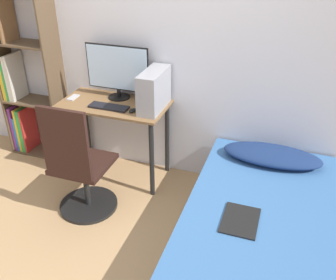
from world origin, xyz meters
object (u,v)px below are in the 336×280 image
(monitor, at_px, (117,70))
(office_chair, at_px, (80,173))
(bookshelf, at_px, (20,77))
(keyboard, at_px, (109,107))
(pc_tower, at_px, (154,90))
(bed, at_px, (258,231))

(monitor, bearing_deg, office_chair, -91.34)
(bookshelf, bearing_deg, monitor, 1.35)
(bookshelf, bearing_deg, keyboard, -11.26)
(keyboard, xyz_separation_m, pc_tower, (0.39, 0.13, 0.16))
(monitor, relative_size, pc_tower, 1.41)
(monitor, distance_m, pc_tower, 0.43)
(monitor, bearing_deg, pc_tower, -16.65)
(bookshelf, xyz_separation_m, bed, (2.57, -0.76, -0.63))
(bookshelf, distance_m, office_chair, 1.39)
(office_chair, distance_m, pc_tower, 0.95)
(bed, distance_m, keyboard, 1.65)
(monitor, xyz_separation_m, keyboard, (0.01, -0.25, -0.26))
(bed, distance_m, monitor, 1.86)
(bed, height_order, keyboard, keyboard)
(monitor, distance_m, keyboard, 0.36)
(bookshelf, height_order, pc_tower, bookshelf)
(keyboard, bearing_deg, bookshelf, 168.74)
(monitor, bearing_deg, keyboard, -86.57)
(bed, distance_m, pc_tower, 1.45)
(monitor, relative_size, keyboard, 1.69)
(office_chair, distance_m, monitor, 1.00)
(bed, xyz_separation_m, pc_tower, (-1.07, 0.66, 0.72))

